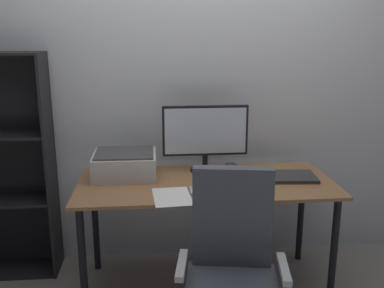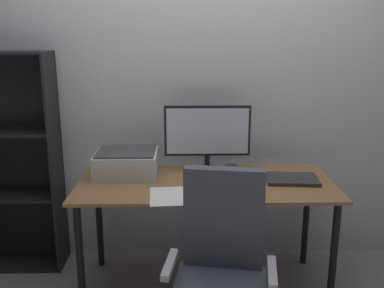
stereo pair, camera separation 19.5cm
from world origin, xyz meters
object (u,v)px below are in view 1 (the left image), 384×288
keyboard (215,190)px  bookshelf (0,168)px  mouse (250,189)px  office_chair (232,283)px  desk (206,194)px  coffee_mug (231,172)px  monitor (205,134)px  printer (125,164)px  laptop (290,177)px

keyboard → bookshelf: 1.49m
keyboard → mouse: 0.21m
office_chair → desk: bearing=102.7°
coffee_mug → keyboard: bearing=-123.8°
desk → bookshelf: 1.41m
monitor → bookshelf: 1.41m
monitor → keyboard: 0.47m
office_chair → bookshelf: size_ratio=0.66×
keyboard → printer: 0.64m
office_chair → mouse: bearing=78.4°
monitor → printer: bearing=-173.8°
desk → keyboard: keyboard is taller
monitor → laptop: (0.53, -0.20, -0.24)m
mouse → coffee_mug: (-0.08, 0.21, 0.04)m
desk → coffee_mug: bearing=3.2°
keyboard → mouse: size_ratio=3.02×
laptop → coffee_mug: bearing=-175.2°
mouse → coffee_mug: size_ratio=0.90×
monitor → coffee_mug: size_ratio=5.34×
coffee_mug → laptop: 0.39m
desk → office_chair: bearing=-86.6°
keyboard → office_chair: bearing=-88.6°
printer → office_chair: (0.55, -0.86, -0.36)m
bookshelf → printer: bearing=-13.2°
desk → monitor: 0.40m
keyboard → office_chair: 0.59m
desk → coffee_mug: coffee_mug is taller
printer → coffee_mug: bearing=-12.2°
coffee_mug → bookshelf: bookshelf is taller
mouse → laptop: size_ratio=0.30×
monitor → coffee_mug: 0.32m
keyboard → laptop: laptop is taller
keyboard → printer: (-0.54, 0.34, 0.07)m
monitor → keyboard: (0.01, -0.40, -0.25)m
laptop → bookshelf: bearing=174.7°
monitor → coffee_mug: monitor is taller
printer → desk: bearing=-16.8°
monitor → mouse: size_ratio=5.91×
laptop → bookshelf: 1.94m
coffee_mug → monitor: bearing=124.5°
mouse → coffee_mug: coffee_mug is taller
keyboard → coffee_mug: (0.13, 0.20, 0.04)m
keyboard → bookshelf: size_ratio=0.19×
desk → printer: size_ratio=4.00×
bookshelf → laptop: bearing=-10.3°
mouse → printer: 0.83m
laptop → printer: size_ratio=0.80×
monitor → printer: size_ratio=1.42×
keyboard → bookshelf: (-1.39, 0.54, 0.01)m
monitor → office_chair: 1.06m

